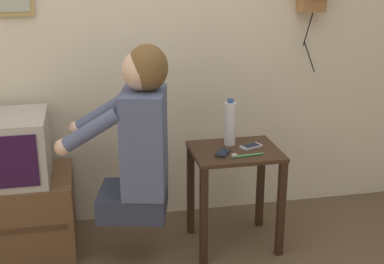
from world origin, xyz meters
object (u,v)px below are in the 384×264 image
television (5,148)px  cell_phone_spare (251,146)px  person (139,136)px  cell_phone_held (223,153)px  water_bottle (230,123)px  toothbrush (245,155)px

television → cell_phone_spare: bearing=-6.8°
person → cell_phone_held: (0.46, 0.02, -0.14)m
water_bottle → toothbrush: (0.03, -0.20, -0.12)m
person → cell_phone_spare: size_ratio=6.78×
person → cell_phone_spare: (0.65, 0.09, -0.14)m
water_bottle → toothbrush: water_bottle is taller
toothbrush → television: bearing=70.8°
cell_phone_spare → water_bottle: 0.18m
cell_phone_held → cell_phone_spare: bearing=51.9°
cell_phone_held → toothbrush: size_ratio=0.74×
television → toothbrush: bearing=-12.9°
person → cell_phone_spare: bearing=-69.2°
person → television: person is taller
person → water_bottle: (0.54, 0.16, -0.01)m
television → cell_phone_held: 1.20m
water_bottle → cell_phone_held: bearing=-118.7°
cell_phone_held → water_bottle: 0.20m
television → water_bottle: water_bottle is taller
television → cell_phone_held: television is taller
television → cell_phone_spare: 1.37m
cell_phone_held → cell_phone_spare: (0.19, 0.07, 0.00)m
person → cell_phone_spare: 0.67m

